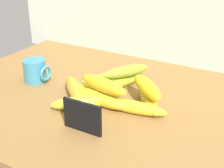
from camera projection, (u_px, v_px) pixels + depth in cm
name	position (u px, v px, depth cm)	size (l,w,h in cm)	color
counter_top	(105.00, 102.00, 98.70)	(110.00, 76.00, 3.00)	olive
chalkboard_sign	(83.00, 118.00, 79.71)	(11.00, 1.80, 8.40)	black
coffee_mug	(35.00, 71.00, 107.76)	(9.08, 7.58, 7.65)	teal
banana_0	(81.00, 103.00, 91.01)	(17.54, 3.97, 3.97)	gold
banana_1	(133.00, 107.00, 88.90)	(19.81, 3.74, 3.74)	yellow
banana_2	(75.00, 90.00, 97.75)	(19.91, 4.40, 4.40)	gold
banana_3	(148.00, 99.00, 92.91)	(18.03, 3.86, 3.86)	yellow
banana_4	(99.00, 99.00, 93.12)	(18.15, 4.07, 4.07)	yellow
banana_5	(109.00, 78.00, 107.46)	(19.50, 3.57, 3.57)	#ACC22E
banana_6	(95.00, 91.00, 98.45)	(16.51, 3.53, 3.53)	gold
banana_7	(123.00, 81.00, 104.68)	(18.00, 3.69, 3.69)	#A7BB2C
banana_8	(126.00, 71.00, 102.75)	(16.75, 3.77, 3.77)	#90AE2D
banana_9	(147.00, 87.00, 90.98)	(15.55, 4.36, 4.36)	yellow
banana_10	(103.00, 85.00, 91.90)	(17.45, 4.23, 4.23)	yellow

